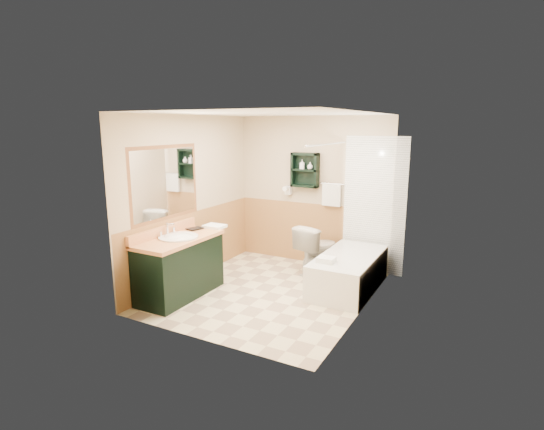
{
  "coord_description": "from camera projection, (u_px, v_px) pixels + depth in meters",
  "views": [
    {
      "loc": [
        2.62,
        -4.83,
        2.26
      ],
      "look_at": [
        -0.05,
        0.2,
        1.04
      ],
      "focal_mm": 28.0,
      "sensor_mm": 36.0,
      "label": 1
    }
  ],
  "objects": [
    {
      "name": "ceiling",
      "position": [
        268.0,
        112.0,
        5.34
      ],
      "size": [
        2.6,
        3.0,
        0.04
      ],
      "primitive_type": "cube",
      "color": "white",
      "rests_on": "back_wall"
    },
    {
      "name": "wall_shelf",
      "position": [
        305.0,
        170.0,
        6.78
      ],
      "size": [
        0.45,
        0.15,
        0.55
      ],
      "primitive_type": "cube",
      "color": "black",
      "rests_on": "back_wall"
    },
    {
      "name": "counter_towel",
      "position": [
        215.0,
        226.0,
        6.1
      ],
      "size": [
        0.29,
        0.23,
        0.04
      ],
      "primitive_type": "cube",
      "color": "white",
      "rests_on": "vanity"
    },
    {
      "name": "shower_curtain",
      "position": [
        331.0,
        203.0,
        6.16
      ],
      "size": [
        1.05,
        1.05,
        1.7
      ],
      "primitive_type": null,
      "color": "#BDAC8F",
      "rests_on": "curtain_rod"
    },
    {
      "name": "tub_towel",
      "position": [
        326.0,
        260.0,
        5.56
      ],
      "size": [
        0.23,
        0.19,
        0.07
      ],
      "primitive_type": "cube",
      "color": "white",
      "rests_on": "bathtub"
    },
    {
      "name": "hair_dryer",
      "position": [
        288.0,
        190.0,
        7.01
      ],
      "size": [
        0.1,
        0.24,
        0.18
      ],
      "primitive_type": null,
      "color": "white",
      "rests_on": "back_wall"
    },
    {
      "name": "mirror_frame",
      "position": [
        165.0,
        183.0,
        5.64
      ],
      "size": [
        1.3,
        1.3,
        1.0
      ],
      "primitive_type": null,
      "color": "brown",
      "rests_on": "left_wall"
    },
    {
      "name": "tile_back",
      "position": [
        374.0,
        206.0,
        6.43
      ],
      "size": [
        0.95,
        0.95,
        2.1
      ],
      "primitive_type": null,
      "color": "white",
      "rests_on": "back_wall"
    },
    {
      "name": "toilet",
      "position": [
        318.0,
        249.0,
        6.55
      ],
      "size": [
        0.62,
        0.85,
        0.75
      ],
      "primitive_type": "imported",
      "rotation": [
        0.0,
        0.0,
        2.88
      ],
      "color": "white",
      "rests_on": "ground"
    },
    {
      "name": "back_wall",
      "position": [
        313.0,
        191.0,
        6.91
      ],
      "size": [
        2.6,
        0.04,
        2.4
      ],
      "primitive_type": "cube",
      "color": "beige",
      "rests_on": "ground"
    },
    {
      "name": "wainscot_left",
      "position": [
        193.0,
        245.0,
        6.33
      ],
      "size": [
        2.98,
        2.98,
        1.0
      ],
      "primitive_type": null,
      "color": "tan",
      "rests_on": "left_wall"
    },
    {
      "name": "mirror_glass",
      "position": [
        165.0,
        183.0,
        5.64
      ],
      "size": [
        1.2,
        1.2,
        0.9
      ],
      "primitive_type": null,
      "color": "white",
      "rests_on": "left_wall"
    },
    {
      "name": "towel_bar",
      "position": [
        332.0,
        184.0,
        6.65
      ],
      "size": [
        0.4,
        0.06,
        0.4
      ],
      "primitive_type": null,
      "color": "white",
      "rests_on": "back_wall"
    },
    {
      "name": "bathtub",
      "position": [
        349.0,
        272.0,
        5.92
      ],
      "size": [
        0.73,
        1.5,
        0.49
      ],
      "primitive_type": "cube",
      "color": "white",
      "rests_on": "ground"
    },
    {
      "name": "curtain_rod",
      "position": [
        328.0,
        144.0,
        5.83
      ],
      "size": [
        0.03,
        1.6,
        0.03
      ],
      "primitive_type": "cylinder",
      "rotation": [
        1.57,
        0.0,
        0.0
      ],
      "color": "silver",
      "rests_on": "back_wall"
    },
    {
      "name": "soap_bottle_a",
      "position": [
        302.0,
        167.0,
        6.79
      ],
      "size": [
        0.09,
        0.16,
        0.07
      ],
      "primitive_type": "imported",
      "rotation": [
        0.0,
        0.0,
        0.17
      ],
      "color": "white",
      "rests_on": "wall_shelf"
    },
    {
      "name": "floor",
      "position": [
        269.0,
        292.0,
        5.84
      ],
      "size": [
        3.0,
        3.0,
        0.0
      ],
      "primitive_type": "plane",
      "color": "beige",
      "rests_on": "ground"
    },
    {
      "name": "left_wall",
      "position": [
        189.0,
        199.0,
        6.2
      ],
      "size": [
        0.04,
        3.0,
        2.4
      ],
      "primitive_type": "cube",
      "color": "beige",
      "rests_on": "ground"
    },
    {
      "name": "vanity",
      "position": [
        180.0,
        267.0,
        5.65
      ],
      "size": [
        0.59,
        1.27,
        0.81
      ],
      "primitive_type": "cube",
      "color": "black",
      "rests_on": "ground"
    },
    {
      "name": "tile_accent",
      "position": [
        382.0,
        153.0,
        5.51
      ],
      "size": [
        1.5,
        1.5,
        0.1
      ],
      "primitive_type": null,
      "color": "#134225",
      "rests_on": "right_wall"
    },
    {
      "name": "wainscot_back",
      "position": [
        311.0,
        233.0,
        7.02
      ],
      "size": [
        2.58,
        2.58,
        1.0
      ],
      "primitive_type": null,
      "color": "tan",
      "rests_on": "back_wall"
    },
    {
      "name": "right_wall",
      "position": [
        367.0,
        217.0,
        4.99
      ],
      "size": [
        0.04,
        3.0,
        2.4
      ],
      "primitive_type": "cube",
      "color": "beige",
      "rests_on": "ground"
    },
    {
      "name": "vanity_book",
      "position": [
        191.0,
        221.0,
        6.03
      ],
      "size": [
        0.16,
        0.06,
        0.22
      ],
      "primitive_type": "imported",
      "rotation": [
        0.0,
        0.0,
        -0.27
      ],
      "color": "black",
      "rests_on": "vanity"
    },
    {
      "name": "tile_right",
      "position": [
        379.0,
        217.0,
        5.68
      ],
      "size": [
        1.5,
        1.5,
        2.1
      ],
      "primitive_type": null,
      "color": "white",
      "rests_on": "right_wall"
    },
    {
      "name": "soap_bottle_b",
      "position": [
        310.0,
        167.0,
        6.72
      ],
      "size": [
        0.1,
        0.12,
        0.09
      ],
      "primitive_type": "imported",
      "rotation": [
        0.0,
        0.0,
        0.09
      ],
      "color": "white",
      "rests_on": "wall_shelf"
    }
  ]
}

